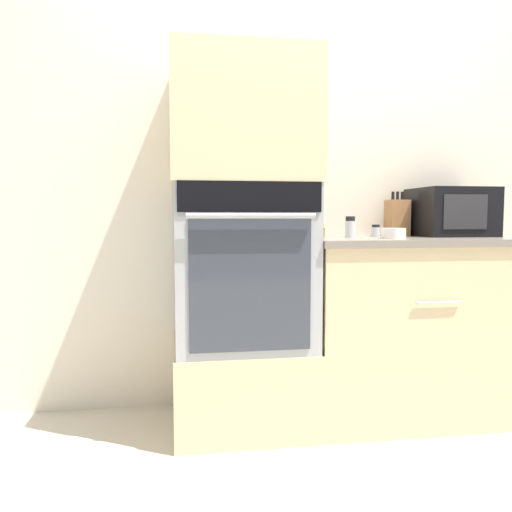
# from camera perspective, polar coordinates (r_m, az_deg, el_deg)

# --- Properties ---
(ground_plane) EXTENTS (12.00, 12.00, 0.00)m
(ground_plane) POSITION_cam_1_polar(r_m,az_deg,el_deg) (2.42, 7.80, -20.70)
(ground_plane) COLOR beige
(wall_back) EXTENTS (8.00, 0.05, 2.50)m
(wall_back) POSITION_cam_1_polar(r_m,az_deg,el_deg) (2.81, 4.37, 8.99)
(wall_back) COLOR beige
(wall_back) RESTS_ON ground_plane
(oven_cabinet_base) EXTENTS (0.67, 0.60, 0.41)m
(oven_cabinet_base) POSITION_cam_1_polar(r_m,az_deg,el_deg) (2.55, -1.58, -14.35)
(oven_cabinet_base) COLOR beige
(oven_cabinet_base) RESTS_ON ground_plane
(wall_oven) EXTENTS (0.64, 0.64, 0.77)m
(wall_oven) POSITION_cam_1_polar(r_m,az_deg,el_deg) (2.42, -1.60, -1.05)
(wall_oven) COLOR #9EA0A5
(wall_oven) RESTS_ON oven_cabinet_base
(oven_cabinet_upper) EXTENTS (0.67, 0.60, 0.59)m
(oven_cabinet_upper) POSITION_cam_1_polar(r_m,az_deg,el_deg) (2.46, -1.65, 14.98)
(oven_cabinet_upper) COLOR beige
(oven_cabinet_upper) RESTS_ON wall_oven
(counter_unit) EXTENTS (1.08, 0.63, 0.93)m
(counter_unit) POSITION_cam_1_polar(r_m,az_deg,el_deg) (2.72, 16.87, -7.68)
(counter_unit) COLOR beige
(counter_unit) RESTS_ON ground_plane
(microwave) EXTENTS (0.38, 0.35, 0.26)m
(microwave) POSITION_cam_1_polar(r_m,az_deg,el_deg) (2.89, 21.39, 4.68)
(microwave) COLOR black
(microwave) RESTS_ON counter_unit
(knife_block) EXTENTS (0.11, 0.11, 0.24)m
(knife_block) POSITION_cam_1_polar(r_m,az_deg,el_deg) (2.84, 15.83, 4.25)
(knife_block) COLOR olive
(knife_block) RESTS_ON counter_unit
(bowl) EXTENTS (0.12, 0.12, 0.05)m
(bowl) POSITION_cam_1_polar(r_m,az_deg,el_deg) (2.50, 15.44, 2.52)
(bowl) COLOR white
(bowl) RESTS_ON counter_unit
(condiment_jar_near) EXTENTS (0.05, 0.05, 0.11)m
(condiment_jar_near) POSITION_cam_1_polar(r_m,az_deg,el_deg) (2.58, 10.72, 3.26)
(condiment_jar_near) COLOR silver
(condiment_jar_near) RESTS_ON counter_unit
(condiment_jar_mid) EXTENTS (0.06, 0.06, 0.06)m
(condiment_jar_mid) POSITION_cam_1_polar(r_m,az_deg,el_deg) (2.54, 7.24, 2.80)
(condiment_jar_mid) COLOR brown
(condiment_jar_mid) RESTS_ON counter_unit
(condiment_jar_far) EXTENTS (0.04, 0.04, 0.06)m
(condiment_jar_far) POSITION_cam_1_polar(r_m,az_deg,el_deg) (2.72, 13.52, 2.83)
(condiment_jar_far) COLOR silver
(condiment_jar_far) RESTS_ON counter_unit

